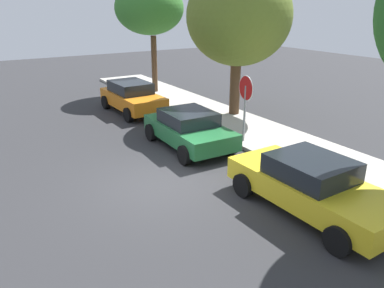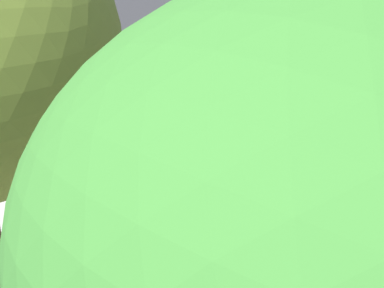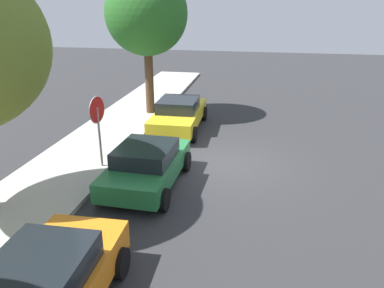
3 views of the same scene
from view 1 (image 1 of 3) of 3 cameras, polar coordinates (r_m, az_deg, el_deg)
The scene contains 8 objects.
ground_plane at distance 10.90m, azimuth -4.42°, elevation -5.83°, with size 60.00×60.00×0.00m, color #2D2D30.
sidewalk_curb at distance 13.76m, azimuth 14.68°, elevation -0.42°, with size 32.00×3.02×0.14m, color #B2ADA3.
stop_sign at distance 13.41m, azimuth 8.14°, elevation 7.09°, with size 0.89×0.14×2.53m.
parked_car_green at distance 13.31m, azimuth -0.48°, elevation 2.39°, with size 3.90×2.14×1.33m.
parked_car_yellow at distance 9.62m, azimuth 17.78°, elevation -5.95°, with size 4.39×2.09×1.38m.
parked_car_orange at distance 18.02m, azimuth -9.11°, elevation 7.14°, with size 4.00×2.01×1.43m.
street_tree_near_corner at distance 21.33m, azimuth -6.52°, elevation 19.83°, with size 3.68×3.68×6.05m.
street_tree_mid_block at distance 16.70m, azimuth 7.16°, elevation 18.67°, with size 4.44×4.44×6.42m.
Camera 1 is at (8.72, -4.44, 4.82)m, focal length 35.00 mm.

